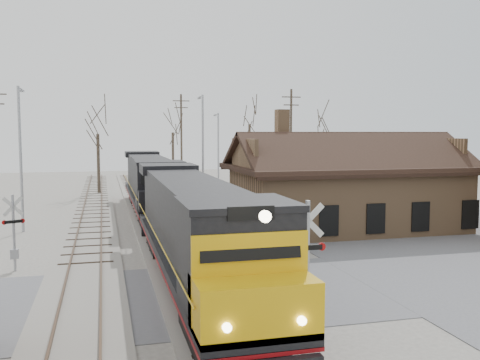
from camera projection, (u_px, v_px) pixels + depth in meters
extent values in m
plane|color=#A9A499|center=(200.00, 295.00, 21.08)|extent=(140.00, 140.00, 0.00)
cube|color=#5D5D62|center=(200.00, 295.00, 21.07)|extent=(60.00, 9.00, 0.03)
cube|color=#A9A499|center=(160.00, 228.00, 35.54)|extent=(3.40, 90.00, 0.12)
cube|color=#473323|center=(149.00, 227.00, 35.35)|extent=(0.08, 90.00, 0.14)
cube|color=#473323|center=(171.00, 226.00, 35.71)|extent=(0.08, 90.00, 0.14)
cube|color=#A9A499|center=(90.00, 231.00, 34.42)|extent=(3.40, 90.00, 0.12)
cube|color=#473323|center=(78.00, 230.00, 34.23)|extent=(0.08, 90.00, 0.14)
cube|color=#473323|center=(101.00, 229.00, 34.59)|extent=(0.08, 90.00, 0.14)
cube|color=#9C7551|center=(346.00, 199.00, 35.45)|extent=(14.00, 8.00, 4.00)
cube|color=black|center=(347.00, 167.00, 35.26)|extent=(15.20, 9.20, 0.30)
cube|color=black|center=(363.00, 153.00, 32.95)|extent=(15.00, 4.71, 2.66)
cube|color=black|center=(332.00, 151.00, 37.39)|extent=(15.00, 4.71, 2.66)
cube|color=#9C7551|center=(282.00, 126.00, 35.47)|extent=(0.80, 0.80, 2.20)
cube|color=black|center=(230.00, 327.00, 16.09)|extent=(2.54, 4.07, 1.02)
cube|color=black|center=(173.00, 241.00, 28.85)|extent=(2.54, 4.07, 1.02)
cube|color=black|center=(193.00, 253.00, 22.40)|extent=(3.05, 20.35, 0.36)
cube|color=maroon|center=(193.00, 258.00, 22.42)|extent=(3.07, 20.35, 0.12)
cube|color=black|center=(188.00, 211.00, 23.48)|extent=(2.65, 14.75, 2.85)
cube|color=black|center=(237.00, 256.00, 14.99)|extent=(3.05, 2.85, 2.85)
cube|color=#DBA50B|center=(254.00, 305.00, 13.40)|extent=(3.05, 1.83, 1.42)
cylinder|color=#FFF2CC|center=(265.00, 216.00, 12.29)|extent=(0.28, 0.10, 0.28)
cube|color=black|center=(159.00, 219.00, 36.20)|extent=(2.54, 4.07, 1.02)
cube|color=black|center=(144.00, 196.00, 48.96)|extent=(2.54, 4.07, 1.02)
cube|color=black|center=(150.00, 195.00, 42.51)|extent=(3.05, 20.35, 0.36)
cube|color=maroon|center=(150.00, 198.00, 42.53)|extent=(3.07, 20.35, 0.12)
cube|color=black|center=(149.00, 175.00, 43.59)|extent=(2.65, 14.75, 2.85)
cube|color=black|center=(160.00, 185.00, 35.10)|extent=(3.05, 2.85, 2.85)
cube|color=black|center=(163.00, 201.00, 33.51)|extent=(3.05, 1.83, 1.42)
cube|color=black|center=(165.00, 228.00, 32.67)|extent=(2.85, 0.25, 1.02)
cylinder|color=#A5A8AD|center=(307.00, 267.00, 16.94)|extent=(0.15, 0.15, 4.27)
cube|color=silver|center=(308.00, 221.00, 16.81)|extent=(1.12, 0.05, 1.12)
cube|color=silver|center=(308.00, 221.00, 16.81)|extent=(1.12, 0.05, 1.12)
cube|color=black|center=(307.00, 247.00, 16.88)|extent=(0.96, 0.16, 0.16)
cylinder|color=#B20C0C|center=(293.00, 248.00, 16.77)|extent=(0.26, 0.08, 0.26)
cylinder|color=#B20C0C|center=(322.00, 247.00, 17.00)|extent=(0.26, 0.08, 0.26)
cube|color=#A5A8AD|center=(307.00, 303.00, 17.05)|extent=(0.43, 0.32, 0.53)
cylinder|color=#A5A8AD|center=(14.00, 233.00, 24.56)|extent=(0.12, 0.12, 3.56)
cube|color=silver|center=(13.00, 206.00, 24.45)|extent=(0.88, 0.39, 0.93)
cube|color=silver|center=(13.00, 206.00, 24.45)|extent=(0.88, 0.39, 0.93)
cube|color=black|center=(13.00, 222.00, 24.52)|extent=(0.80, 0.44, 0.13)
cylinder|color=#B20C0C|center=(22.00, 221.00, 24.76)|extent=(0.23, 0.16, 0.21)
cylinder|color=#B20C0C|center=(4.00, 222.00, 24.28)|extent=(0.23, 0.16, 0.21)
cube|color=#A5A8AD|center=(15.00, 254.00, 24.65)|extent=(0.36, 0.27, 0.44)
cylinder|color=#A5A8AD|center=(21.00, 160.00, 33.98)|extent=(0.18, 0.18, 9.31)
cylinder|color=#A5A8AD|center=(20.00, 89.00, 34.44)|extent=(0.12, 1.80, 0.12)
cube|color=#A5A8AD|center=(22.00, 91.00, 35.22)|extent=(0.25, 0.50, 0.12)
cylinder|color=#A5A8AD|center=(203.00, 151.00, 45.33)|extent=(0.18, 0.18, 9.54)
cylinder|color=#A5A8AD|center=(201.00, 97.00, 45.78)|extent=(0.12, 1.80, 0.12)
cube|color=#A5A8AD|center=(199.00, 98.00, 46.56)|extent=(0.25, 0.50, 0.12)
cylinder|color=#A5A8AD|center=(218.00, 153.00, 56.52)|extent=(0.18, 0.18, 8.40)
cylinder|color=#A5A8AD|center=(216.00, 114.00, 57.02)|extent=(0.12, 1.80, 0.12)
cube|color=#A5A8AD|center=(215.00, 115.00, 57.80)|extent=(0.25, 0.50, 0.12)
cylinder|color=#382D23|center=(181.00, 140.00, 64.14)|extent=(0.24, 0.24, 10.92)
cube|color=#382D23|center=(181.00, 101.00, 63.72)|extent=(2.00, 0.10, 0.10)
cube|color=#382D23|center=(181.00, 108.00, 63.79)|extent=(1.60, 0.10, 0.10)
cylinder|color=#382D23|center=(291.00, 142.00, 54.46)|extent=(0.24, 0.24, 10.74)
cube|color=#382D23|center=(291.00, 97.00, 54.05)|extent=(2.00, 0.10, 0.10)
cube|color=#382D23|center=(291.00, 105.00, 54.12)|extent=(1.60, 0.10, 0.10)
cylinder|color=#382D23|center=(98.00, 164.00, 55.30)|extent=(0.32, 0.32, 6.23)
cylinder|color=#382D23|center=(173.00, 157.00, 69.73)|extent=(0.32, 0.32, 6.36)
cylinder|color=#382D23|center=(249.00, 154.00, 67.32)|extent=(0.32, 0.32, 7.39)
cylinder|color=#382D23|center=(325.00, 161.00, 63.06)|extent=(0.32, 0.32, 5.98)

